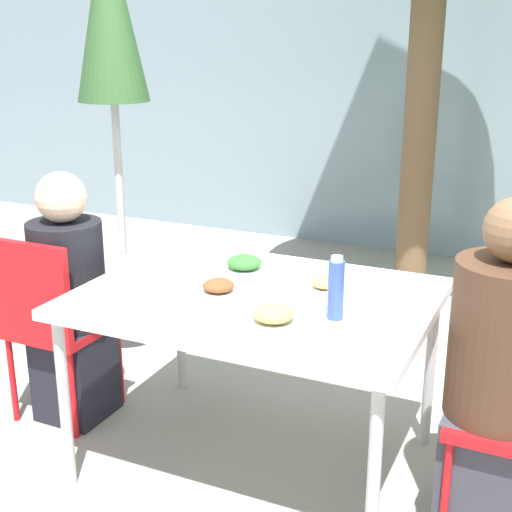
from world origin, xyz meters
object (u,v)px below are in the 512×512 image
chair_left (50,316)px  bottle (336,289)px  person_right (500,383)px  drinking_cup (143,296)px  closed_umbrella (110,28)px  salad_bowl (139,267)px  person_left (70,305)px

chair_left → bottle: size_ratio=3.81×
person_right → drinking_cup: (-1.23, -0.29, 0.22)m
closed_umbrella → salad_bowl: 1.43m
person_left → person_right: person_right is taller
closed_umbrella → drinking_cup: 1.73m
bottle → closed_umbrella: bearing=148.4°
person_left → closed_umbrella: closed_umbrella is taller
salad_bowl → drinking_cup: bearing=-54.0°
chair_left → closed_umbrella: bearing=106.0°
chair_left → drinking_cup: chair_left is taller
chair_left → drinking_cup: size_ratio=10.23×
closed_umbrella → bottle: size_ratio=10.00×
person_left → closed_umbrella: 1.48m
chair_left → bottle: bearing=-1.2°
chair_left → salad_bowl: (0.42, 0.08, 0.26)m
salad_bowl → closed_umbrella: bearing=128.8°
bottle → drinking_cup: 0.70m
chair_left → closed_umbrella: closed_umbrella is taller
person_left → person_right: size_ratio=0.94×
chair_left → person_right: person_right is taller
person_left → salad_bowl: 0.44m
bottle → salad_bowl: bottle is taller
closed_umbrella → person_left: bearing=-70.3°
person_right → person_left: bearing=0.1°
person_left → person_right: (1.83, -0.03, 0.03)m
chair_left → person_left: (0.05, 0.08, 0.03)m
chair_left → salad_bowl: 0.50m
person_right → closed_umbrella: 2.57m
bottle → drinking_cup: bottle is taller
closed_umbrella → person_right: bearing=-22.2°
closed_umbrella → salad_bowl: size_ratio=12.07×
person_left → drinking_cup: size_ratio=13.37×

